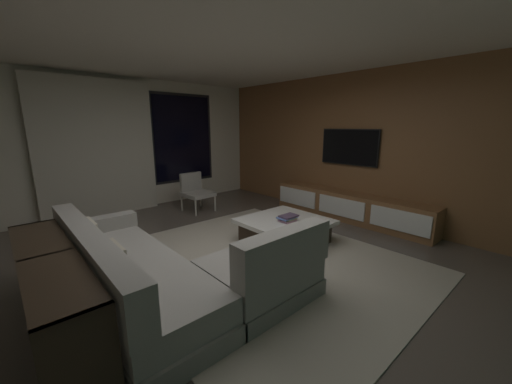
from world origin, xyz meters
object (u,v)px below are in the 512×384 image
at_px(console_table_behind_couch, 53,292).
at_px(book_stack_on_coffee_table, 288,218).
at_px(coffee_table, 285,231).
at_px(sectional_couch, 166,274).
at_px(accent_chair_near_window, 195,190).
at_px(mounted_tv, 349,147).
at_px(media_console, 349,207).

bearing_deg(console_table_behind_couch, book_stack_on_coffee_table, 0.56).
relative_size(coffee_table, console_table_behind_couch, 0.55).
height_order(coffee_table, book_stack_on_coffee_table, book_stack_on_coffee_table).
xyz_separation_m(sectional_couch, coffee_table, (2.01, 0.23, -0.10)).
xyz_separation_m(accent_chair_near_window, mounted_tv, (1.98, -2.31, 0.92)).
height_order(accent_chair_near_window, mounted_tv, mounted_tv).
xyz_separation_m(sectional_couch, mounted_tv, (3.89, 0.36, 1.06)).
bearing_deg(media_console, coffee_table, 177.38).
distance_m(coffee_table, mounted_tv, 2.21).
relative_size(sectional_couch, accent_chair_near_window, 3.21).
distance_m(sectional_couch, console_table_behind_couch, 0.93).
bearing_deg(accent_chair_near_window, media_console, -54.45).
height_order(book_stack_on_coffee_table, media_console, media_console).
height_order(coffee_table, console_table_behind_couch, console_table_behind_couch).
distance_m(sectional_couch, mounted_tv, 4.05).
relative_size(sectional_couch, book_stack_on_coffee_table, 8.73).
xyz_separation_m(book_stack_on_coffee_table, mounted_tv, (1.90, 0.20, 0.94)).
bearing_deg(book_stack_on_coffee_table, accent_chair_near_window, 91.82).
distance_m(coffee_table, media_console, 1.70).
height_order(sectional_couch, book_stack_on_coffee_table, sectional_couch).
bearing_deg(console_table_behind_couch, sectional_couch, -8.15).
bearing_deg(accent_chair_near_window, console_table_behind_couch, -138.06).
height_order(mounted_tv, console_table_behind_couch, mounted_tv).
bearing_deg(coffee_table, sectional_couch, -173.34).
relative_size(book_stack_on_coffee_table, accent_chair_near_window, 0.37).
bearing_deg(mounted_tv, book_stack_on_coffee_table, -174.09).
bearing_deg(media_console, accent_chair_near_window, 125.55).
bearing_deg(book_stack_on_coffee_table, coffee_table, 76.18).
bearing_deg(accent_chair_near_window, sectional_couch, -125.62).
distance_m(sectional_couch, book_stack_on_coffee_table, 2.00).
bearing_deg(accent_chair_near_window, coffee_table, -87.69).
bearing_deg(sectional_couch, book_stack_on_coffee_table, 4.56).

